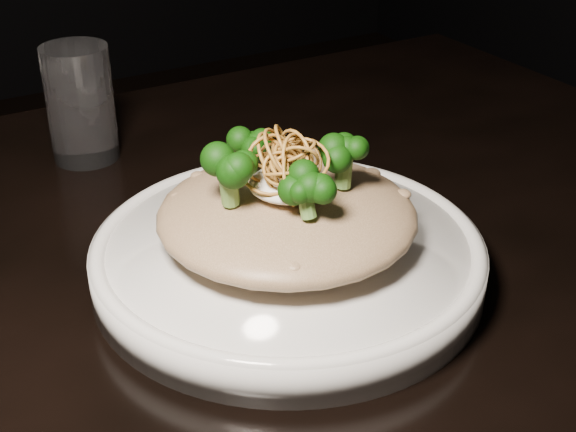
% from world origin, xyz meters
% --- Properties ---
extents(table, '(1.10, 0.80, 0.75)m').
position_xyz_m(table, '(0.00, 0.00, 0.67)').
color(table, black).
rests_on(table, ground).
extents(plate, '(0.31, 0.31, 0.03)m').
position_xyz_m(plate, '(0.02, -0.06, 0.77)').
color(plate, silver).
rests_on(plate, table).
extents(risotto, '(0.20, 0.20, 0.04)m').
position_xyz_m(risotto, '(0.02, -0.05, 0.80)').
color(risotto, brown).
rests_on(risotto, plate).
extents(broccoli, '(0.14, 0.14, 0.05)m').
position_xyz_m(broccoli, '(0.02, -0.06, 0.85)').
color(broccoli, black).
rests_on(broccoli, risotto).
extents(cheese, '(0.06, 0.06, 0.02)m').
position_xyz_m(cheese, '(0.02, -0.06, 0.83)').
color(cheese, white).
rests_on(cheese, risotto).
extents(shallots, '(0.06, 0.06, 0.04)m').
position_xyz_m(shallots, '(0.01, -0.06, 0.86)').
color(shallots, brown).
rests_on(shallots, cheese).
extents(drinking_glass, '(0.08, 0.08, 0.12)m').
position_xyz_m(drinking_glass, '(-0.05, 0.24, 0.81)').
color(drinking_glass, silver).
rests_on(drinking_glass, table).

